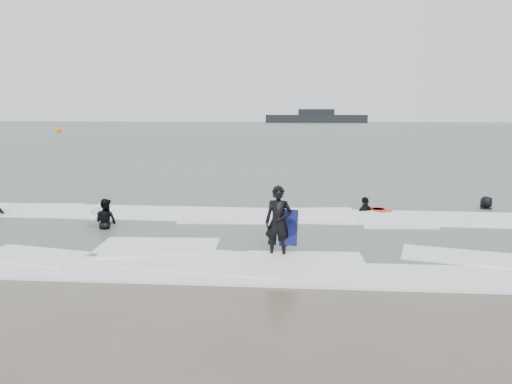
# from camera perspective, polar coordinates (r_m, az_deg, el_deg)

# --- Properties ---
(ground) EXTENTS (320.00, 320.00, 0.00)m
(ground) POSITION_cam_1_polar(r_m,az_deg,el_deg) (12.85, -2.26, -8.46)
(ground) COLOR brown
(ground) RESTS_ON ground
(sea) EXTENTS (320.00, 320.00, 0.00)m
(sea) POSITION_cam_1_polar(r_m,az_deg,el_deg) (92.21, 4.72, 6.87)
(sea) COLOR #47544C
(sea) RESTS_ON ground
(surfer_centre) EXTENTS (0.79, 0.58, 1.98)m
(surfer_centre) POSITION_cam_1_polar(r_m,az_deg,el_deg) (13.56, 2.53, -7.50)
(surfer_centre) COLOR black
(surfer_centre) RESTS_ON ground
(surfer_wading) EXTENTS (0.95, 0.85, 1.61)m
(surfer_wading) POSITION_cam_1_polar(r_m,az_deg,el_deg) (17.36, -16.73, -4.14)
(surfer_wading) COLOR black
(surfer_wading) RESTS_ON ground
(surfer_right_near) EXTENTS (1.09, 0.94, 1.76)m
(surfer_right_near) POSITION_cam_1_polar(r_m,az_deg,el_deg) (19.89, 12.38, -2.28)
(surfer_right_near) COLOR black
(surfer_right_near) RESTS_ON ground
(surfer_right_far) EXTENTS (0.98, 0.81, 1.71)m
(surfer_right_far) POSITION_cam_1_polar(r_m,az_deg,el_deg) (21.82, 24.78, -1.91)
(surfer_right_far) COLOR black
(surfer_right_far) RESTS_ON ground
(surf_foam) EXTENTS (30.03, 9.06, 0.09)m
(surf_foam) POSITION_cam_1_polar(r_m,az_deg,el_deg) (16.38, -0.46, -4.39)
(surf_foam) COLOR white
(surf_foam) RESTS_ON ground
(bodyboards) EXTENTS (10.65, 7.14, 1.25)m
(bodyboards) POSITION_cam_1_polar(r_m,az_deg,el_deg) (16.52, 0.28, -2.64)
(bodyboards) COLOR #0E1141
(bodyboards) RESTS_ON ground
(buoy) EXTENTS (1.00, 1.00, 1.65)m
(buoy) POSITION_cam_1_polar(r_m,az_deg,el_deg) (97.72, -21.65, 6.60)
(buoy) COLOR orange
(buoy) RESTS_ON ground
(vessel_horizon) EXTENTS (31.75, 5.67, 4.31)m
(vessel_horizon) POSITION_cam_1_polar(r_m,az_deg,el_deg) (161.13, 6.88, 8.41)
(vessel_horizon) COLOR black
(vessel_horizon) RESTS_ON ground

